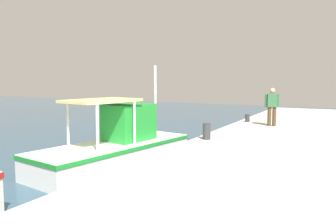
# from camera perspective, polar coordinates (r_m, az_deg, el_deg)

# --- Properties ---
(fishing_boat_third) EXTENTS (5.80, 2.75, 3.27)m
(fishing_boat_third) POSITION_cam_1_polar(r_m,az_deg,el_deg) (10.91, -8.68, -5.79)
(fishing_boat_third) COLOR white
(fishing_boat_third) RESTS_ON ground
(fisherman_standing) EXTENTS (0.35, 0.58, 1.61)m
(fisherman_standing) POSITION_cam_1_polar(r_m,az_deg,el_deg) (14.86, 17.25, 1.10)
(fisherman_standing) COLOR #4C3823
(fisherman_standing) RESTS_ON quay_pier
(mooring_bollard_nearest) EXTENTS (0.26, 0.26, 0.54)m
(mooring_bollard_nearest) POSITION_cam_1_polar(r_m,az_deg,el_deg) (11.12, 6.57, -3.27)
(mooring_bollard_nearest) COLOR #333338
(mooring_bollard_nearest) RESTS_ON quay_pier
(mooring_bollard_second) EXTENTS (0.21, 0.21, 0.35)m
(mooring_bollard_second) POSITION_cam_1_polar(r_m,az_deg,el_deg) (16.07, 13.33, -1.02)
(mooring_bollard_second) COLOR #333338
(mooring_bollard_second) RESTS_ON quay_pier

